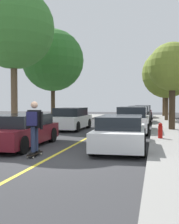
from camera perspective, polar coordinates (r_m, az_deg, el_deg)
The scene contains 16 objects.
ground at distance 9.30m, azimuth -7.89°, elevation -9.06°, with size 80.00×80.00×0.00m, color #353538.
center_line at distance 13.06m, azimuth -1.57°, elevation -5.79°, with size 0.12×39.20×0.01m, color gold.
parked_car_left_nearest at distance 11.70m, azimuth -13.83°, elevation -3.60°, with size 1.99×4.45×1.28m.
parked_car_left_near at distance 18.17m, azimuth -3.83°, elevation -1.41°, with size 1.96×4.17×1.40m.
parked_car_right_nearest at distance 10.87m, azimuth 6.33°, elevation -4.10°, with size 1.99×4.59×1.26m.
parked_car_right_near at distance 16.69m, azimuth 8.70°, elevation -1.59°, with size 1.87×4.27×1.50m.
parked_car_right_far at distance 23.67m, azimuth 9.99°, elevation -0.56°, with size 1.91×4.43×1.46m.
parked_car_right_farthest at distance 30.74m, azimuth 10.71°, elevation -0.02°, with size 1.89×4.45×1.42m.
street_tree_left_nearest at distance 16.53m, azimuth -15.02°, elevation 15.92°, with size 4.43×4.43×7.86m.
street_tree_left_near at distance 21.78m, azimuth -7.39°, elevation 10.25°, with size 4.63×4.63×7.08m.
street_tree_right_nearest at distance 17.82m, azimuth 16.32°, elevation 8.63°, with size 2.90×2.90×5.20m.
street_tree_right_near at distance 26.43m, azimuth 15.27°, elevation 7.46°, with size 4.39×4.39×6.37m.
street_tree_right_far at distance 34.27m, azimuth 14.77°, elevation 6.34°, with size 3.73×3.73×6.11m.
fire_hydrant at distance 13.25m, azimuth 14.05°, elevation -3.64°, with size 0.20×0.20×0.70m.
skateboard at distance 9.57m, azimuth -10.96°, elevation -8.23°, with size 0.23×0.84×0.10m.
skateboarder at distance 9.41m, azimuth -11.09°, elevation -2.37°, with size 0.58×0.70×1.70m.
Camera 1 is at (3.27, -8.52, 1.80)m, focal length 45.49 mm.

